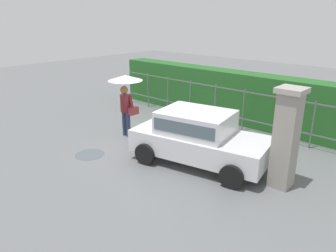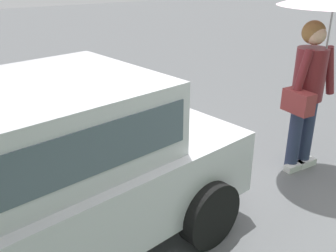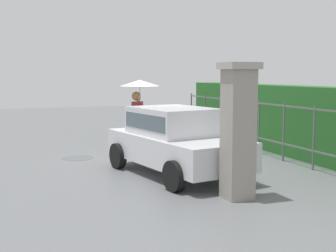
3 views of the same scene
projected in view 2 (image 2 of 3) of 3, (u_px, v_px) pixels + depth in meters
ground_plane at (224, 212)px, 3.82m from camera, size 40.00×40.00×0.00m
car at (25, 173)px, 2.92m from camera, size 3.95×2.41×1.48m
pedestrian at (323, 36)px, 4.02m from camera, size 1.14×1.14×2.06m
puddle_near at (187, 124)px, 5.88m from camera, size 0.85×0.85×0.00m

